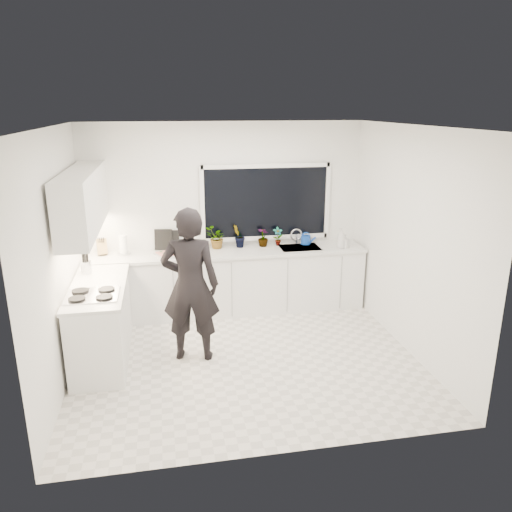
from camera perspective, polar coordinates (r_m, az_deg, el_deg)
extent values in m
cube|color=beige|center=(6.13, -1.19, -11.63)|extent=(4.00, 3.50, 0.02)
cube|color=white|center=(7.29, -3.55, 4.49)|extent=(4.00, 0.02, 2.70)
cube|color=white|center=(5.65, -21.82, -0.43)|extent=(0.02, 3.50, 2.70)
cube|color=white|center=(6.24, 17.26, 1.60)|extent=(0.02, 3.50, 2.70)
cube|color=white|center=(5.38, -1.37, 14.71)|extent=(4.00, 3.50, 0.02)
cube|color=black|center=(7.31, 1.15, 6.15)|extent=(1.80, 0.02, 1.00)
cube|color=white|center=(7.25, -3.11, -3.08)|extent=(3.92, 0.58, 0.88)
cube|color=white|center=(6.23, -17.24, -7.33)|extent=(0.58, 1.60, 0.88)
cube|color=silver|center=(7.10, -3.16, 0.39)|extent=(3.94, 0.62, 0.04)
cube|color=silver|center=(6.06, -17.61, -3.35)|extent=(0.62, 1.60, 0.04)
cube|color=white|center=(6.17, -19.15, 6.03)|extent=(0.34, 2.10, 0.70)
cube|color=silver|center=(7.32, 5.01, 0.62)|extent=(0.58, 0.42, 0.14)
cylinder|color=silver|center=(7.46, 4.63, 2.22)|extent=(0.03, 0.03, 0.22)
cube|color=black|center=(5.73, -18.22, -4.23)|extent=(0.56, 0.48, 0.03)
imported|color=black|center=(5.82, -7.52, -3.32)|extent=(0.74, 0.56, 1.84)
cube|color=#B1B1B5|center=(7.01, -9.56, 0.27)|extent=(0.51, 0.46, 0.03)
cube|color=#C14319|center=(7.01, -9.57, 0.40)|extent=(0.47, 0.41, 0.01)
cylinder|color=#1240AD|center=(7.47, 5.70, 1.86)|extent=(0.18, 0.18, 0.13)
cylinder|color=white|center=(7.13, -14.91, 1.16)|extent=(0.14, 0.14, 0.26)
cube|color=brown|center=(7.20, -17.19, 0.97)|extent=(0.15, 0.13, 0.22)
cylinder|color=silver|center=(6.48, -18.84, -1.24)|extent=(0.14, 0.14, 0.16)
cube|color=black|center=(7.24, -9.63, 1.82)|extent=(0.22, 0.04, 0.28)
cube|color=black|center=(7.24, -10.54, 1.85)|extent=(0.25, 0.06, 0.30)
imported|color=#26662D|center=(7.19, -4.56, 2.07)|extent=(0.37, 0.36, 0.32)
imported|color=#26662D|center=(7.23, -1.97, 2.26)|extent=(0.23, 0.23, 0.33)
imported|color=#26662D|center=(7.30, 0.82, 2.15)|extent=(0.21, 0.21, 0.27)
imported|color=#26662D|center=(7.35, 2.50, 2.25)|extent=(0.15, 0.11, 0.28)
imported|color=#D8BF66|center=(7.30, 9.72, 2.05)|extent=(0.16, 0.16, 0.31)
imported|color=#D8BF66|center=(7.34, 10.17, 1.69)|extent=(0.13, 0.13, 0.20)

